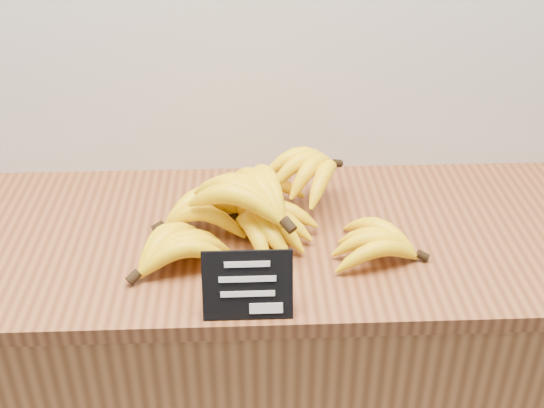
{
  "coord_description": "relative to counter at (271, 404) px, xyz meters",
  "views": [
    {
      "loc": [
        -0.21,
        1.67,
        1.66
      ],
      "look_at": [
        -0.16,
        2.7,
        1.02
      ],
      "focal_mm": 45.0,
      "sensor_mm": 36.0,
      "label": 1
    }
  ],
  "objects": [
    {
      "name": "counter",
      "position": [
        0.0,
        0.0,
        0.0
      ],
      "size": [
        1.38,
        0.5,
        0.9
      ],
      "primitive_type": "cube",
      "color": "#AA6836",
      "rests_on": "ground"
    },
    {
      "name": "banana_pile",
      "position": [
        -0.03,
        -0.01,
        0.53
      ],
      "size": [
        0.54,
        0.4,
        0.13
      ],
      "color": "yellow",
      "rests_on": "counter_top"
    },
    {
      "name": "chalkboard_sign",
      "position": [
        -0.05,
        -0.24,
        0.54
      ],
      "size": [
        0.14,
        0.04,
        0.11
      ],
      "primitive_type": "cube",
      "rotation": [
        -0.3,
        0.0,
        0.0
      ],
      "color": "black",
      "rests_on": "counter_top"
    },
    {
      "name": "counter_top",
      "position": [
        0.0,
        0.0,
        0.47
      ],
      "size": [
        1.46,
        0.54,
        0.03
      ],
      "primitive_type": "cube",
      "color": "brown",
      "rests_on": "counter"
    }
  ]
}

